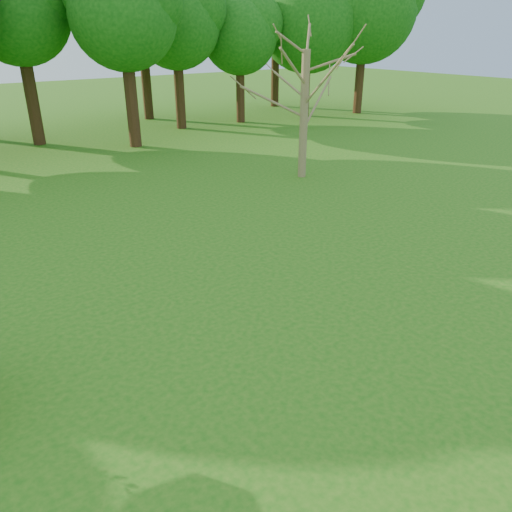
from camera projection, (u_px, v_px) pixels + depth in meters
ground at (327, 439)px, 7.12m from camera, size 120.00×120.00×0.00m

